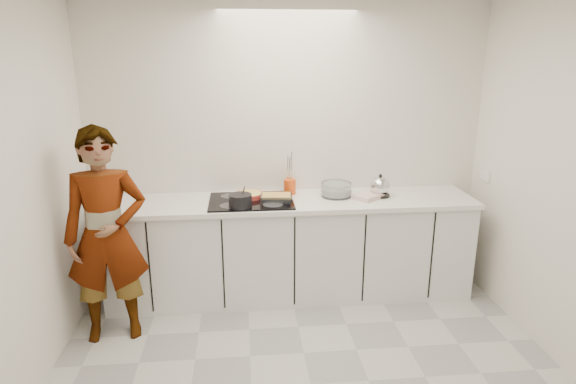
{
  "coord_description": "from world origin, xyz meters",
  "views": [
    {
      "loc": [
        -0.42,
        -2.72,
        2.16
      ],
      "look_at": [
        -0.05,
        1.05,
        1.05
      ],
      "focal_mm": 30.0,
      "sensor_mm": 36.0,
      "label": 1
    }
  ],
  "objects": [
    {
      "name": "countertop",
      "position": [
        0.0,
        1.28,
        0.89
      ],
      "size": [
        3.24,
        0.64,
        0.04
      ],
      "primitive_type": "cube",
      "color": "white",
      "rests_on": "base_cabinets"
    },
    {
      "name": "mixing_bowl",
      "position": [
        0.41,
        1.35,
        0.97
      ],
      "size": [
        0.35,
        0.35,
        0.13
      ],
      "color": "silver",
      "rests_on": "countertop"
    },
    {
      "name": "saucepan",
      "position": [
        -0.44,
        1.09,
        0.98
      ],
      "size": [
        0.25,
        0.25,
        0.18
      ],
      "color": "black",
      "rests_on": "hob"
    },
    {
      "name": "kettle",
      "position": [
        0.8,
        1.31,
        1.0
      ],
      "size": [
        0.24,
        0.24,
        0.2
      ],
      "color": "black",
      "rests_on": "countertop"
    },
    {
      "name": "floor",
      "position": [
        0.0,
        0.0,
        0.0
      ],
      "size": [
        3.6,
        3.2,
        0.0
      ],
      "primitive_type": "cube",
      "color": "beige",
      "rests_on": "ground"
    },
    {
      "name": "utensil_crock",
      "position": [
        0.01,
        1.46,
        0.98
      ],
      "size": [
        0.13,
        0.13,
        0.14
      ],
      "primitive_type": "cylinder",
      "rotation": [
        0.0,
        0.0,
        -0.24
      ],
      "color": "#E04A10",
      "rests_on": "countertop"
    },
    {
      "name": "wall_front",
      "position": [
        0.0,
        -1.6,
        1.3
      ],
      "size": [
        3.6,
        0.0,
        2.6
      ],
      "primitive_type": "cube",
      "color": "silver",
      "rests_on": "ground"
    },
    {
      "name": "tart_dish",
      "position": [
        -0.36,
        1.35,
        0.95
      ],
      "size": [
        0.29,
        0.29,
        0.04
      ],
      "color": "#C1372D",
      "rests_on": "hob"
    },
    {
      "name": "baking_dish",
      "position": [
        -0.13,
        1.23,
        0.95
      ],
      "size": [
        0.29,
        0.22,
        0.05
      ],
      "color": "silver",
      "rests_on": "hob"
    },
    {
      "name": "base_cabinets",
      "position": [
        0.0,
        1.28,
        0.43
      ],
      "size": [
        3.2,
        0.58,
        0.87
      ],
      "primitive_type": "cube",
      "color": "white",
      "rests_on": "floor"
    },
    {
      "name": "tea_towel",
      "position": [
        0.68,
        1.25,
        0.93
      ],
      "size": [
        0.31,
        0.3,
        0.04
      ],
      "primitive_type": "cube",
      "rotation": [
        0.0,
        0.0,
        0.67
      ],
      "color": "white",
      "rests_on": "countertop"
    },
    {
      "name": "cook",
      "position": [
        -1.44,
        0.76,
        0.83
      ],
      "size": [
        0.66,
        0.49,
        1.66
      ],
      "primitive_type": "imported",
      "rotation": [
        0.0,
        0.0,
        0.16
      ],
      "color": "white",
      "rests_on": "floor"
    },
    {
      "name": "wall_back",
      "position": [
        0.0,
        1.6,
        1.3
      ],
      "size": [
        3.6,
        0.0,
        2.6
      ],
      "primitive_type": "cube",
      "color": "silver",
      "rests_on": "ground"
    },
    {
      "name": "hob",
      "position": [
        -0.35,
        1.26,
        0.92
      ],
      "size": [
        0.72,
        0.54,
        0.01
      ],
      "primitive_type": "cube",
      "color": "black",
      "rests_on": "countertop"
    }
  ]
}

